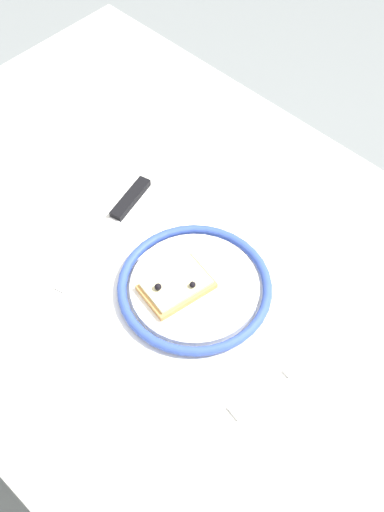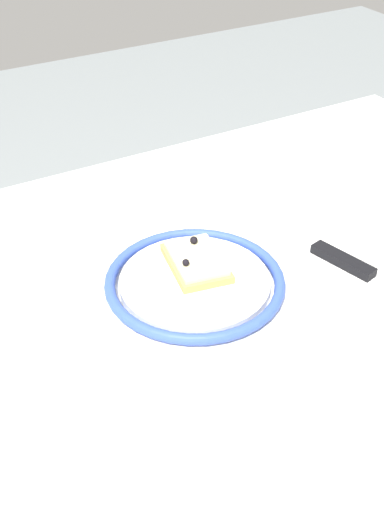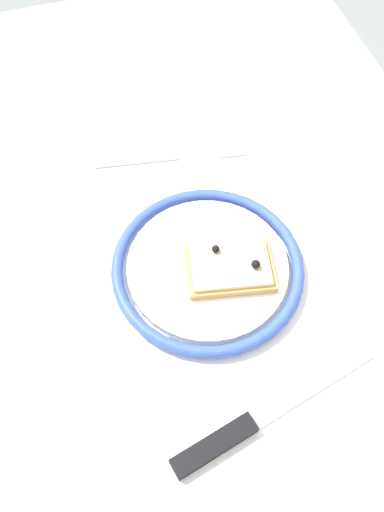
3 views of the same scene
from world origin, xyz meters
The scene contains 6 objects.
ground_plane centered at (0.00, 0.00, 0.00)m, with size 6.00×6.00×0.00m, color slate.
dining_table centered at (0.00, 0.00, 0.68)m, with size 1.17×0.74×0.78m.
plate centered at (-0.03, 0.01, 0.79)m, with size 0.22×0.22×0.02m.
pizza_slice_near centered at (-0.01, 0.04, 0.80)m, with size 0.08×0.11×0.03m.
knife centered at (0.16, -0.01, 0.78)m, with size 0.08×0.24×0.01m.
fork centered at (-0.21, 0.02, 0.78)m, with size 0.05×0.20×0.00m.
Camera 1 is at (-0.39, 0.40, 1.58)m, focal length 46.93 mm.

